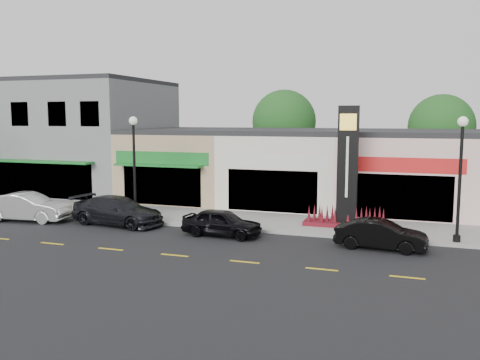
{
  "coord_description": "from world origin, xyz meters",
  "views": [
    {
      "loc": [
        5.96,
        -21.18,
        5.57
      ],
      "look_at": [
        -2.56,
        4.0,
        2.29
      ],
      "focal_mm": 38.0,
      "sensor_mm": 36.0,
      "label": 1
    }
  ],
  "objects_px": {
    "car_black_sedan": "(222,223)",
    "car_dark_sedan": "(118,211)",
    "pylon_sign": "(347,184)",
    "car_black_conv": "(381,235)",
    "lamp_east_near": "(461,166)",
    "lamp_west_near": "(134,157)",
    "car_white_van": "(28,207)"
  },
  "relations": [
    {
      "from": "car_black_conv",
      "to": "lamp_east_near",
      "type": "bearing_deg",
      "value": -55.42
    },
    {
      "from": "lamp_east_near",
      "to": "car_black_sedan",
      "type": "distance_m",
      "value": 10.89
    },
    {
      "from": "pylon_sign",
      "to": "car_dark_sedan",
      "type": "height_order",
      "value": "pylon_sign"
    },
    {
      "from": "car_black_sedan",
      "to": "car_white_van",
      "type": "bearing_deg",
      "value": 93.64
    },
    {
      "from": "pylon_sign",
      "to": "lamp_west_near",
      "type": "bearing_deg",
      "value": -171.23
    },
    {
      "from": "lamp_east_near",
      "to": "pylon_sign",
      "type": "bearing_deg",
      "value": 161.25
    },
    {
      "from": "lamp_west_near",
      "to": "car_black_conv",
      "type": "bearing_deg",
      "value": -7.91
    },
    {
      "from": "pylon_sign",
      "to": "car_black_sedan",
      "type": "bearing_deg",
      "value": -147.67
    },
    {
      "from": "lamp_west_near",
      "to": "car_black_sedan",
      "type": "distance_m",
      "value": 6.52
    },
    {
      "from": "lamp_east_near",
      "to": "car_black_conv",
      "type": "relative_size",
      "value": 1.44
    },
    {
      "from": "lamp_east_near",
      "to": "pylon_sign",
      "type": "xyz_separation_m",
      "value": [
        -5.0,
        1.7,
        -1.2
      ]
    },
    {
      "from": "car_black_conv",
      "to": "pylon_sign",
      "type": "bearing_deg",
      "value": 33.08
    },
    {
      "from": "pylon_sign",
      "to": "car_black_conv",
      "type": "distance_m",
      "value": 4.29
    },
    {
      "from": "lamp_east_near",
      "to": "pylon_sign",
      "type": "distance_m",
      "value": 5.42
    },
    {
      "from": "car_black_sedan",
      "to": "car_dark_sedan",
      "type": "bearing_deg",
      "value": 87.18
    },
    {
      "from": "lamp_east_near",
      "to": "car_dark_sedan",
      "type": "relative_size",
      "value": 1.07
    },
    {
      "from": "lamp_west_near",
      "to": "pylon_sign",
      "type": "xyz_separation_m",
      "value": [
        11.0,
        1.7,
        -1.2
      ]
    },
    {
      "from": "lamp_west_near",
      "to": "pylon_sign",
      "type": "bearing_deg",
      "value": 8.77
    },
    {
      "from": "pylon_sign",
      "to": "car_white_van",
      "type": "height_order",
      "value": "pylon_sign"
    },
    {
      "from": "pylon_sign",
      "to": "lamp_east_near",
      "type": "bearing_deg",
      "value": -18.75
    },
    {
      "from": "car_dark_sedan",
      "to": "car_black_conv",
      "type": "bearing_deg",
      "value": -86.09
    },
    {
      "from": "car_dark_sedan",
      "to": "car_black_sedan",
      "type": "relative_size",
      "value": 1.34
    },
    {
      "from": "car_dark_sedan",
      "to": "car_black_sedan",
      "type": "bearing_deg",
      "value": -89.09
    },
    {
      "from": "car_white_van",
      "to": "car_dark_sedan",
      "type": "distance_m",
      "value": 5.2
    },
    {
      "from": "lamp_west_near",
      "to": "car_black_sedan",
      "type": "height_order",
      "value": "lamp_west_near"
    },
    {
      "from": "pylon_sign",
      "to": "car_white_van",
      "type": "relative_size",
      "value": 1.3
    },
    {
      "from": "car_white_van",
      "to": "car_black_sedan",
      "type": "height_order",
      "value": "car_white_van"
    },
    {
      "from": "car_dark_sedan",
      "to": "car_black_conv",
      "type": "xyz_separation_m",
      "value": [
        13.31,
        -0.74,
        -0.11
      ]
    },
    {
      "from": "car_dark_sedan",
      "to": "car_black_sedan",
      "type": "distance_m",
      "value": 6.09
    },
    {
      "from": "car_black_sedan",
      "to": "car_black_conv",
      "type": "height_order",
      "value": "car_black_sedan"
    },
    {
      "from": "pylon_sign",
      "to": "car_dark_sedan",
      "type": "bearing_deg",
      "value": -166.48
    },
    {
      "from": "lamp_west_near",
      "to": "car_white_van",
      "type": "xyz_separation_m",
      "value": [
        -5.59,
        -1.76,
        -2.72
      ]
    }
  ]
}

